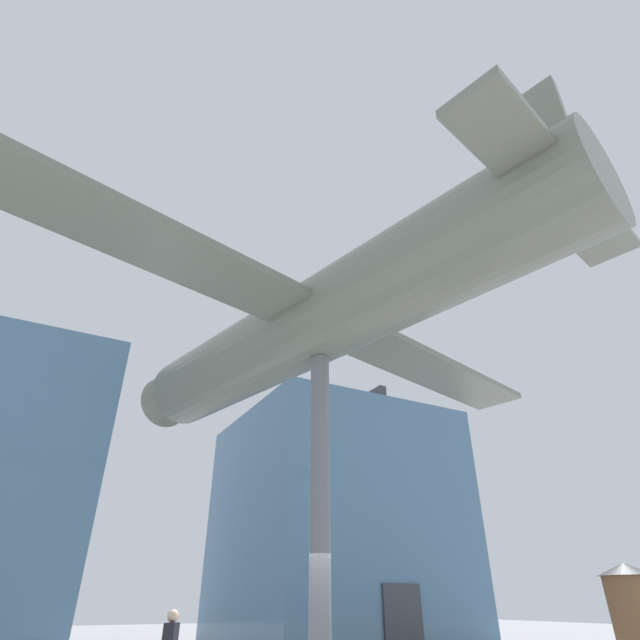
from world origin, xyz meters
TOP-DOWN VIEW (x-y plane):
  - glass_pavilion_right at (8.42, 13.99)m, footprint 10.11×10.41m
  - support_pylon_central at (0.00, 0.00)m, footprint 0.42×0.42m
  - suspended_airplane at (-0.07, 0.28)m, footprint 16.93×15.01m
  - info_kiosk at (7.16, -1.50)m, footprint 1.22×1.22m

SIDE VIEW (x-z plane):
  - info_kiosk at x=7.16m, z-range 0.04..2.50m
  - support_pylon_central at x=0.00m, z-range 0.00..6.71m
  - glass_pavilion_right at x=8.42m, z-range -0.29..10.56m
  - suspended_airplane at x=-0.07m, z-range 5.94..9.58m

